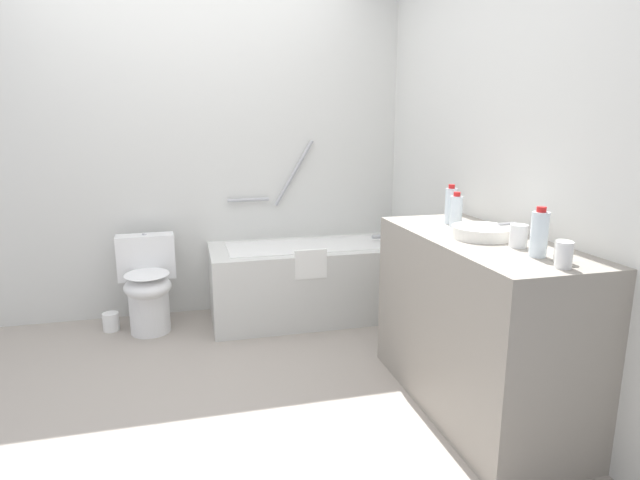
# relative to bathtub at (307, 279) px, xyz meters

# --- Properties ---
(ground_plane) EXTENTS (4.20, 4.20, 0.00)m
(ground_plane) POSITION_rel_bathtub_xyz_m (-0.80, -1.02, -0.29)
(ground_plane) COLOR #9E9389
(wall_back_tiled) EXTENTS (3.60, 0.10, 2.54)m
(wall_back_tiled) POSITION_rel_bathtub_xyz_m (-0.80, 0.38, 0.97)
(wall_back_tiled) COLOR silver
(wall_back_tiled) RESTS_ON ground_plane
(wall_right_mirror) EXTENTS (0.10, 3.09, 2.54)m
(wall_right_mirror) POSITION_rel_bathtub_xyz_m (0.85, -1.02, 0.97)
(wall_right_mirror) COLOR silver
(wall_right_mirror) RESTS_ON ground_plane
(bathtub) EXTENTS (1.42, 0.66, 1.30)m
(bathtub) POSITION_rel_bathtub_xyz_m (0.00, 0.00, 0.00)
(bathtub) COLOR silver
(bathtub) RESTS_ON ground_plane
(toilet) EXTENTS (0.40, 0.49, 0.67)m
(toilet) POSITION_rel_bathtub_xyz_m (-1.14, 0.01, 0.03)
(toilet) COLOR white
(toilet) RESTS_ON ground_plane
(vanity_counter) EXTENTS (0.53, 1.30, 0.89)m
(vanity_counter) POSITION_rel_bathtub_xyz_m (0.53, -1.45, 0.15)
(vanity_counter) COLOR gray
(vanity_counter) RESTS_ON ground_plane
(sink_basin) EXTENTS (0.29, 0.29, 0.06)m
(sink_basin) POSITION_rel_bathtub_xyz_m (0.53, -1.46, 0.62)
(sink_basin) COLOR white
(sink_basin) RESTS_ON vanity_counter
(sink_faucet) EXTENTS (0.11, 0.15, 0.07)m
(sink_faucet) POSITION_rel_bathtub_xyz_m (0.70, -1.46, 0.62)
(sink_faucet) COLOR #A2A2A7
(sink_faucet) RESTS_ON vanity_counter
(water_bottle_0) EXTENTS (0.07, 0.07, 0.19)m
(water_bottle_0) POSITION_rel_bathtub_xyz_m (0.54, -1.17, 0.68)
(water_bottle_0) COLOR silver
(water_bottle_0) RESTS_ON vanity_counter
(water_bottle_1) EXTENTS (0.07, 0.07, 0.21)m
(water_bottle_1) POSITION_rel_bathtub_xyz_m (0.56, -1.84, 0.69)
(water_bottle_1) COLOR silver
(water_bottle_1) RESTS_ON vanity_counter
(water_bottle_2) EXTENTS (0.06, 0.06, 0.22)m
(water_bottle_2) POSITION_rel_bathtub_xyz_m (0.56, -1.09, 0.70)
(water_bottle_2) COLOR silver
(water_bottle_2) RESTS_ON vanity_counter
(drinking_glass_0) EXTENTS (0.06, 0.06, 0.09)m
(drinking_glass_0) POSITION_rel_bathtub_xyz_m (0.59, -1.94, 0.64)
(drinking_glass_0) COLOR white
(drinking_glass_0) RESTS_ON vanity_counter
(drinking_glass_1) EXTENTS (0.08, 0.08, 0.10)m
(drinking_glass_1) POSITION_rel_bathtub_xyz_m (0.58, -1.67, 0.65)
(drinking_glass_1) COLOR white
(drinking_glass_1) RESTS_ON vanity_counter
(drinking_glass_2) EXTENTS (0.06, 0.06, 0.10)m
(drinking_glass_2) POSITION_rel_bathtub_xyz_m (0.54, -2.01, 0.65)
(drinking_glass_2) COLOR white
(drinking_glass_2) RESTS_ON vanity_counter
(toilet_paper_roll) EXTENTS (0.11, 0.11, 0.13)m
(toilet_paper_roll) POSITION_rel_bathtub_xyz_m (-1.41, 0.07, -0.23)
(toilet_paper_roll) COLOR white
(toilet_paper_roll) RESTS_ON ground_plane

